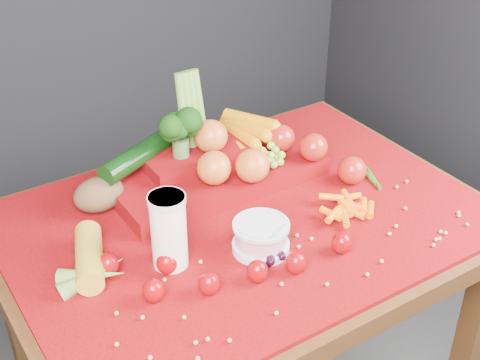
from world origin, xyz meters
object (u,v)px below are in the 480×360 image
table (245,253)px  produce_mound (222,161)px  yogurt_bowl (261,236)px  milk_glass (169,229)px

table → produce_mound: produce_mound is taller
yogurt_bowl → produce_mound: (0.07, 0.28, 0.02)m
milk_glass → produce_mound: (0.25, 0.21, -0.03)m
table → milk_glass: (-0.22, -0.06, 0.20)m
yogurt_bowl → table: bearing=72.7°
table → milk_glass: bearing=-165.3°
table → produce_mound: 0.23m
table → milk_glass: 0.30m
table → milk_glass: milk_glass is taller
table → milk_glass: size_ratio=6.61×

